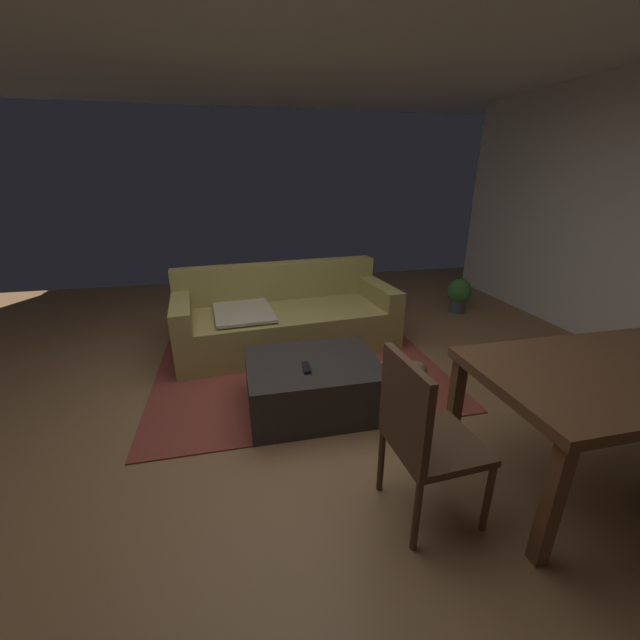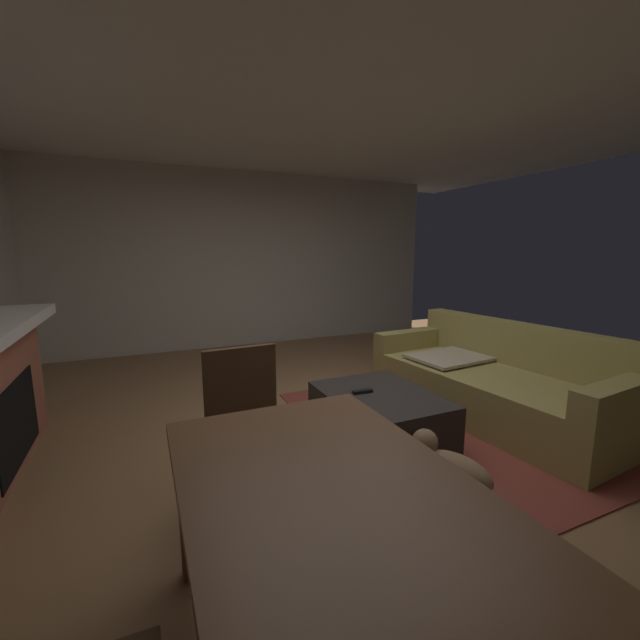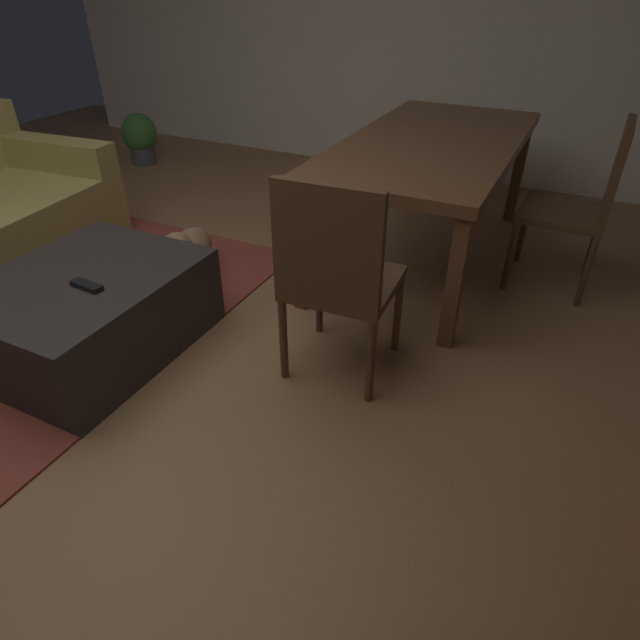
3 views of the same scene
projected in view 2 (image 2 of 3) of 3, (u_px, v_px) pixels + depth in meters
name	position (u px, v px, depth m)	size (l,w,h in m)	color
floor	(353.00, 431.00, 3.34)	(8.53, 8.53, 0.00)	olive
ceiling	(358.00, 81.00, 2.87)	(8.53, 8.53, 0.00)	white
wall_left	(246.00, 260.00, 6.30)	(0.12, 6.46, 2.70)	beige
area_rug	(439.00, 427.00, 3.41)	(2.60, 2.00, 0.01)	brown
couch	(494.00, 383.00, 3.66)	(2.31, 1.18, 0.82)	#9E8E4C
ottoman_coffee_table	(379.00, 418.00, 3.13)	(1.00, 0.80, 0.40)	#2D2826
tv_remote	(362.00, 391.00, 3.11)	(0.05, 0.16, 0.02)	black
dining_table	(364.00, 550.00, 1.11)	(1.88, 0.92, 0.74)	brown
dining_chair_west	(247.00, 419.00, 2.33)	(0.46, 0.46, 0.93)	#513823
small_dog	(449.00, 466.00, 2.45)	(0.53, 0.38, 0.32)	#8C6B4C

